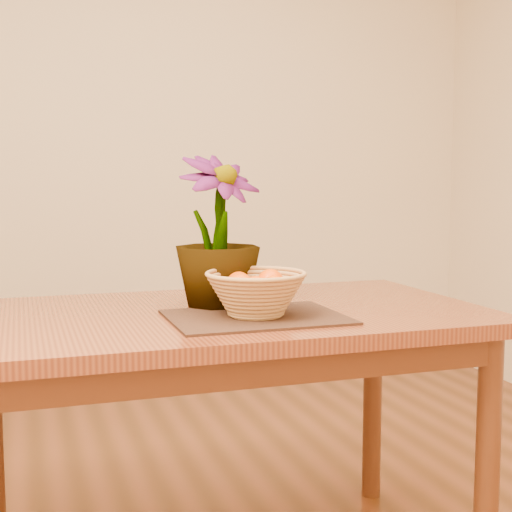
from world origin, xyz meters
name	(u,v)px	position (x,y,z in m)	size (l,w,h in m)	color
wall_back	(122,133)	(0.00, 2.25, 1.35)	(4.00, 0.02, 2.70)	beige
table	(226,342)	(0.00, 0.30, 0.66)	(1.40, 0.80, 0.75)	brown
placemat	(256,317)	(0.04, 0.16, 0.75)	(0.44, 0.33, 0.01)	#3A2215
wicker_basket	(256,296)	(0.04, 0.16, 0.81)	(0.26, 0.26, 0.11)	tan
orange_pile	(256,286)	(0.04, 0.16, 0.83)	(0.17, 0.16, 0.07)	#FF3D04
potted_plant	(217,231)	(-0.01, 0.35, 0.96)	(0.24, 0.24, 0.42)	#1E4714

